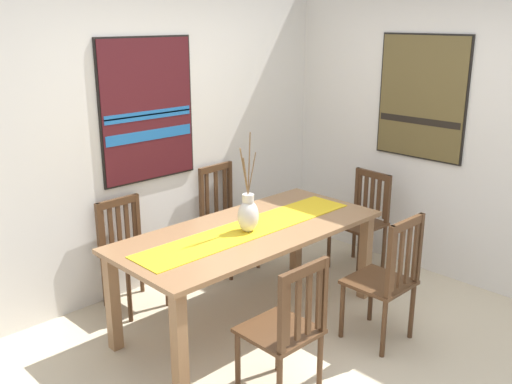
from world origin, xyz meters
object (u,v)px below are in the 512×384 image
Objects in this scene: chair_1 at (362,218)px; chair_3 at (129,250)px; centerpiece_vase at (248,214)px; painting_on_side_wall at (422,98)px; dining_table at (250,241)px; painting_on_back_wall at (147,110)px; chair_2 at (226,217)px; chair_4 at (286,328)px; chair_0 at (387,278)px.

chair_1 is 2.14m from chair_3.
chair_3 is at bearing 155.90° from chair_1.
centerpiece_vase is 2.02m from painting_on_side_wall.
dining_table is 1.40m from painting_on_back_wall.
chair_2 is at bearing 57.32° from centerpiece_vase.
chair_4 is 2.23m from painting_on_back_wall.
chair_0 is at bearing -91.62° from chair_2.
painting_on_back_wall reaches higher than chair_1.
centerpiece_vase is 1.17m from chair_2.
centerpiece_vase is 1.09m from chair_0.
chair_4 is 0.86× the size of painting_on_side_wall.
chair_1 is 0.94× the size of chair_2.
chair_4 reaches higher than chair_3.
painting_on_back_wall reaches higher than chair_3.
dining_table is 1.06m from chair_2.
painting_on_back_wall reaches higher than chair_4.
chair_1 is 1.21m from painting_on_side_wall.
chair_3 is (-1.96, 0.87, -0.01)m from chair_1.
centerpiece_vase is 1.56m from chair_1.
chair_1 is at bearing -34.32° from painting_on_back_wall.
chair_3 is 1.73m from chair_4.
chair_1 is at bearing 23.60° from chair_4.
centerpiece_vase is at bearing 60.69° from chair_4.
painting_on_side_wall reaches higher than chair_0.
painting_on_side_wall is (0.37, -0.30, 1.11)m from chair_1.
centerpiece_vase is 0.69× the size of painting_on_side_wall.
chair_2 is (0.59, 0.93, -0.41)m from centerpiece_vase.
painting_on_side_wall is (1.33, 0.60, 1.10)m from chair_0.
centerpiece_vase is 0.86× the size of chair_3.
chair_1 is at bearing 0.19° from dining_table.
centerpiece_vase is 0.83× the size of chair_1.
chair_0 is at bearing -155.68° from painting_on_side_wall.
chair_0 is 1.00m from chair_4.
centerpiece_vase reaches higher than chair_3.
dining_table is 2.75× the size of centerpiece_vase.
chair_0 and chair_2 have the same top height.
chair_4 is (-1.05, -1.74, -0.00)m from chair_2.
dining_table is at bearing 36.98° from centerpiece_vase.
chair_1 is at bearing -24.10° from chair_3.
chair_3 is (-1.00, 1.77, -0.02)m from chair_0.
painting_on_side_wall reaches higher than painting_on_back_wall.
chair_3 is at bearing 89.95° from chair_4.
chair_2 is at bearing 137.33° from painting_on_side_wall.
chair_0 is at bearing -72.56° from painting_on_back_wall.
painting_on_side_wall is at bearing 24.32° from chair_0.
painting_on_back_wall is (-1.58, 1.08, 1.06)m from chair_1.
painting_on_side_wall is at bearing -35.15° from painting_on_back_wall.
painting_on_back_wall reaches higher than centerpiece_vase.
painting_on_side_wall reaches higher than chair_3.
chair_1 reaches higher than chair_3.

